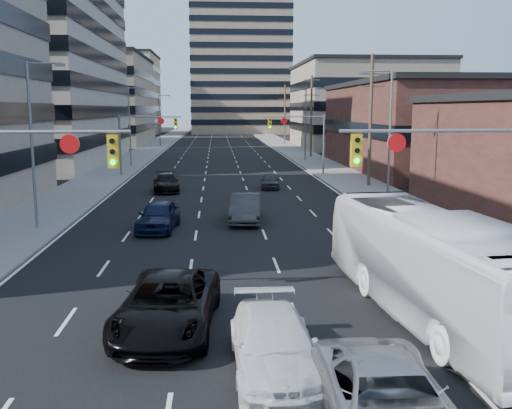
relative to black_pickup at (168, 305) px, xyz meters
The scene contains 29 objects.
road_surface 124.97m from the black_pickup, 89.01° to the left, with size 18.00×300.00×0.02m, color black.
sidewalk_left 125.30m from the black_pickup, 94.27° to the left, with size 5.00×300.00×0.15m, color slate.
sidewalk_right 125.69m from the black_pickup, 83.76° to the left, with size 5.00×300.00×0.15m, color slate.
office_left_far 97.69m from the black_pickup, 102.95° to the left, with size 20.00×30.00×16.00m, color gray.
storefront_right_mid 52.14m from the black_pickup, 59.80° to the left, with size 20.00×30.00×9.00m, color #472119.
office_right_far 87.50m from the black_pickup, 71.87° to the left, with size 22.00×28.00×14.00m, color gray.
apartment_tower 147.89m from the black_pickup, 86.78° to the left, with size 26.00×26.00×58.00m, color gray.
bg_block_left 137.70m from the black_pickup, 100.84° to the left, with size 24.00×24.00×20.00m, color #ADA089.
bg_block_right 129.64m from the black_pickup, 74.71° to the left, with size 22.00×22.00×12.00m, color gray.
signal_near_left 7.00m from the black_pickup, 150.93° to the left, with size 6.59×0.33×6.00m.
signal_near_right 10.65m from the black_pickup, 17.01° to the left, with size 6.59×0.33×6.00m.
signal_far_left 40.47m from the black_pickup, 97.87° to the left, with size 6.09×0.33×6.00m.
signal_far_right 41.28m from the black_pickup, 76.16° to the left, with size 6.09×0.33×6.00m.
utility_pole_block 34.47m from the black_pickup, 65.10° to the left, with size 2.20×0.28×11.00m.
utility_pole_midblock 62.81m from the black_pickup, 76.74° to the left, with size 2.20×0.28×11.00m.
utility_pole_distant 92.21m from the black_pickup, 81.03° to the left, with size 2.20×0.28×11.00m.
streetlight_left_near 17.56m from the black_pickup, 118.69° to the left, with size 2.03×0.22×9.00m.
streetlight_left_mid 50.79m from the black_pickup, 99.30° to the left, with size 2.03×0.22×9.00m.
streetlight_left_far 85.44m from the black_pickup, 95.50° to the left, with size 2.03×0.22×9.00m.
streetlight_right_near 23.92m from the black_pickup, 57.92° to the left, with size 2.03×0.22×9.00m.
streetlight_right_far 56.51m from the black_pickup, 77.18° to the left, with size 2.03×0.22×9.00m.
black_pickup is the anchor object (origin of this frame).
white_van 4.07m from the black_pickup, 45.28° to the right, with size 2.06×5.07×1.47m, color silver.
silver_suv 7.69m from the black_pickup, 50.94° to the right, with size 2.52×5.48×1.52m, color #9D9DA1.
transit_bus 8.29m from the black_pickup, ahead, with size 2.86×12.21×3.40m, color white.
sedan_blue 14.54m from the black_pickup, 96.71° to the left, with size 1.90×4.72×1.61m, color black.
sedan_grey_center 16.75m from the black_pickup, 79.23° to the left, with size 1.73×4.97×1.64m, color #2E2E31.
sedan_black_far 29.55m from the black_pickup, 95.00° to the left, with size 2.01×4.95×1.44m, color black.
sedan_grey_right 31.20m from the black_pickup, 79.04° to the left, with size 1.47×3.65×1.24m, color #313133.
Camera 1 is at (-0.68, -11.25, 6.54)m, focal length 40.00 mm.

